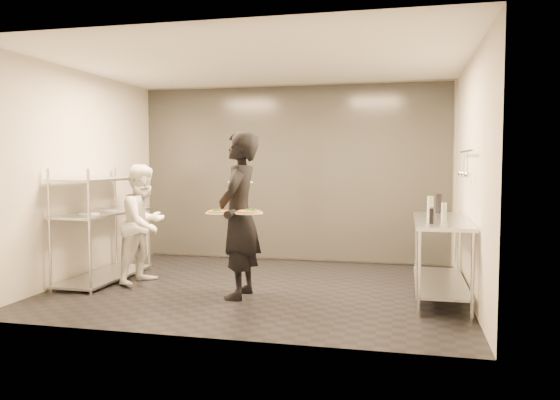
% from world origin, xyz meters
% --- Properties ---
extents(room_shell, '(5.00, 4.00, 2.80)m').
position_xyz_m(room_shell, '(0.00, 1.18, 1.40)').
color(room_shell, black).
rests_on(room_shell, ground).
extents(pass_rack, '(0.60, 1.60, 1.50)m').
position_xyz_m(pass_rack, '(-2.15, -0.00, 0.77)').
color(pass_rack, silver).
rests_on(pass_rack, ground).
extents(prep_counter, '(0.60, 1.80, 0.92)m').
position_xyz_m(prep_counter, '(2.18, 0.00, 0.63)').
color(prep_counter, silver).
rests_on(prep_counter, ground).
extents(utensil_rail, '(0.07, 1.20, 0.31)m').
position_xyz_m(utensil_rail, '(2.43, -0.00, 1.55)').
color(utensil_rail, silver).
rests_on(utensil_rail, room_shell).
extents(waiter, '(0.47, 0.71, 1.93)m').
position_xyz_m(waiter, '(-0.10, -0.51, 0.96)').
color(waiter, black).
rests_on(waiter, ground).
extents(chef, '(0.73, 0.86, 1.54)m').
position_xyz_m(chef, '(-1.55, -0.03, 0.77)').
color(chef, white).
rests_on(chef, ground).
extents(pizza_plate_near, '(0.31, 0.31, 0.05)m').
position_xyz_m(pizza_plate_near, '(-0.27, -0.73, 1.02)').
color(pizza_plate_near, white).
rests_on(pizza_plate_near, waiter).
extents(pizza_plate_far, '(0.31, 0.31, 0.05)m').
position_xyz_m(pizza_plate_far, '(0.09, -0.76, 1.03)').
color(pizza_plate_far, white).
rests_on(pizza_plate_far, waiter).
extents(salad_plate, '(0.30, 0.30, 0.07)m').
position_xyz_m(salad_plate, '(-0.16, -0.25, 1.36)').
color(salad_plate, white).
rests_on(salad_plate, waiter).
extents(pos_monitor, '(0.07, 0.23, 0.16)m').
position_xyz_m(pos_monitor, '(2.06, -0.42, 1.00)').
color(pos_monitor, black).
rests_on(pos_monitor, prep_counter).
extents(bottle_green, '(0.07, 0.07, 0.26)m').
position_xyz_m(bottle_green, '(2.06, 0.07, 1.05)').
color(bottle_green, gray).
rests_on(bottle_green, prep_counter).
extents(bottle_clear, '(0.06, 0.06, 0.20)m').
position_xyz_m(bottle_clear, '(2.20, -0.12, 1.02)').
color(bottle_clear, gray).
rests_on(bottle_clear, prep_counter).
extents(bottle_dark, '(0.07, 0.07, 0.25)m').
position_xyz_m(bottle_dark, '(2.20, 0.80, 1.04)').
color(bottle_dark, black).
rests_on(bottle_dark, prep_counter).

